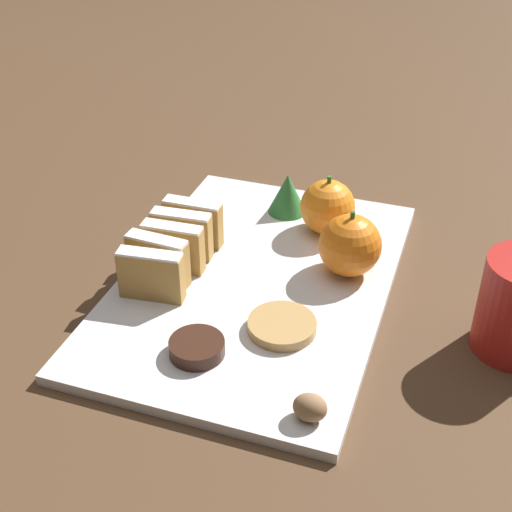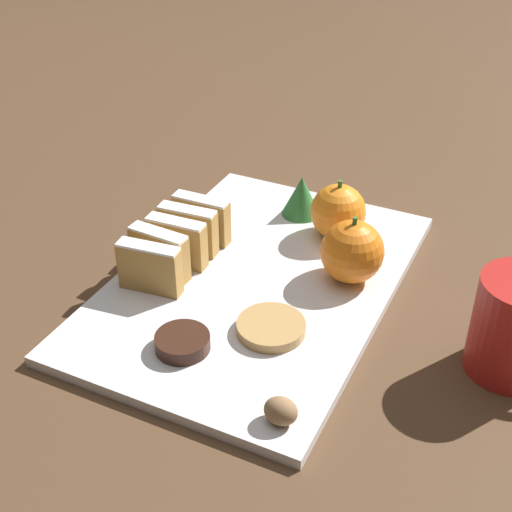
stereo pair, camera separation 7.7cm
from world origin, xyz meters
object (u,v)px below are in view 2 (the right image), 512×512
Objects in this scene: orange_far at (352,252)px; walnut at (281,411)px; chocolate_cookie at (182,342)px; orange_near at (338,212)px.

walnut is (0.02, -0.23, -0.02)m from orange_far.
orange_far is at bearing 59.67° from chocolate_cookie.
orange_near reaches higher than walnut.
orange_near is 0.96× the size of orange_far.
chocolate_cookie is (-0.06, -0.26, -0.03)m from orange_near.
orange_far is 2.57× the size of walnut.
orange_far is (0.04, -0.08, 0.00)m from orange_near.
orange_near is 2.45× the size of walnut.
orange_near is at bearing 76.56° from chocolate_cookie.
orange_far is 0.23m from walnut.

